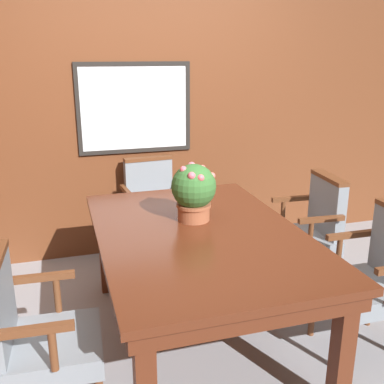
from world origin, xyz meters
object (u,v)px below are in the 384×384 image
chair_head_far (153,206)px  chair_right_near (377,275)px  dining_table (199,245)px  chair_right_far (309,229)px  potted_plant (193,191)px  chair_left_near (33,333)px

chair_head_far → chair_right_near: same height
chair_right_near → dining_table: bearing=-109.8°
dining_table → chair_head_far: size_ratio=1.98×
dining_table → chair_right_far: chair_right_far is taller
dining_table → chair_right_far: bearing=21.5°
potted_plant → chair_right_far: bearing=11.8°
chair_head_far → chair_right_far: size_ratio=1.00×
chair_left_near → potted_plant: (0.98, 0.59, 0.45)m
dining_table → chair_left_near: (-0.96, -0.40, -0.16)m
chair_head_far → chair_right_far: bearing=-45.2°
chair_head_far → dining_table: bearing=-94.1°
chair_right_far → potted_plant: size_ratio=2.48×
chair_head_far → chair_right_far: (1.02, -0.86, 0.00)m
dining_table → chair_right_far: size_ratio=1.98×
chair_right_far → potted_plant: potted_plant is taller
chair_right_far → potted_plant: bearing=-74.1°
dining_table → potted_plant: 0.34m
chair_head_far → chair_left_near: bearing=-124.4°
dining_table → chair_right_near: chair_right_near is taller
dining_table → chair_right_near: bearing=-20.9°
chair_head_far → potted_plant: potted_plant is taller
chair_right_far → chair_right_near: size_ratio=1.00×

